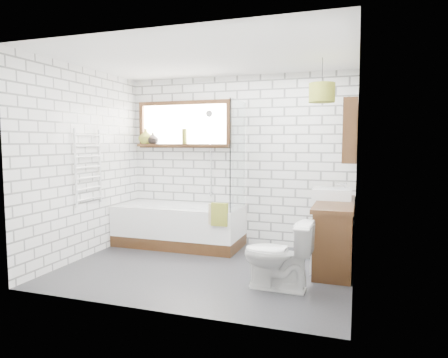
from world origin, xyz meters
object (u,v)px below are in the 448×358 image
(basin, at_px, (332,194))
(pendant, at_px, (322,93))
(bathtub, at_px, (179,225))
(toilet, at_px, (277,255))
(vanity, at_px, (335,234))

(basin, bearing_deg, pendant, -105.65)
(bathtub, xyz_separation_m, pendant, (2.06, -0.49, 1.80))
(toilet, xyz_separation_m, pendant, (0.35, 0.80, 1.74))
(vanity, height_order, toilet, vanity)
(pendant, bearing_deg, basin, 74.35)
(vanity, height_order, pendant, pendant)
(bathtub, relative_size, basin, 3.87)
(pendant, bearing_deg, bathtub, 166.73)
(bathtub, relative_size, toilet, 2.55)
(toilet, bearing_deg, vanity, 154.20)
(bathtub, distance_m, toilet, 2.15)
(bathtub, height_order, vanity, vanity)
(bathtub, xyz_separation_m, basin, (2.18, -0.06, 0.57))
(basin, distance_m, toilet, 1.41)
(bathtub, distance_m, vanity, 2.26)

